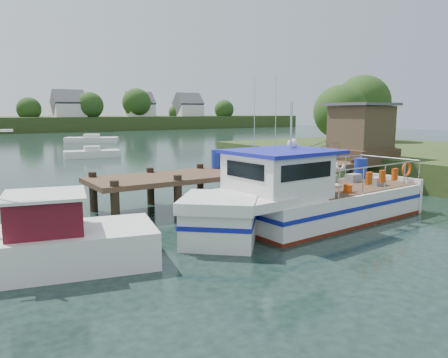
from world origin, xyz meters
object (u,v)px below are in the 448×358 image
dock (328,146)px  moored_c (270,148)px  lobster_boat (304,199)px  work_boat (10,248)px  moored_far (92,140)px  moored_b (92,153)px

dock → moored_c: dock is taller
lobster_boat → work_boat: lobster_boat is taller
dock → moored_c: 21.86m
work_boat → moored_c: work_boat is taller
work_boat → lobster_boat: bearing=9.8°
dock → lobster_boat: 8.24m
moored_far → moored_c: size_ratio=1.08×
moored_far → moored_c: moored_far is taller
lobster_boat → work_boat: size_ratio=1.39×
moored_far → work_boat: bearing=-97.6°
moored_far → dock: bearing=-78.1°
dock → moored_c: size_ratio=2.60×
dock → moored_far: bearing=90.7°
lobster_boat → moored_far: bearing=78.9°
dock → work_boat: (-15.81, -4.44, -1.59)m
moored_far → moored_c: (11.76, -21.86, -0.06)m
moored_c → work_boat: bearing=-145.2°
dock → lobster_boat: lobster_boat is taller
moored_b → moored_far: bearing=49.7°
dock → work_boat: 16.50m
moored_c → moored_far: bearing=112.7°
dock → moored_b: (-5.98, 21.88, -1.86)m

